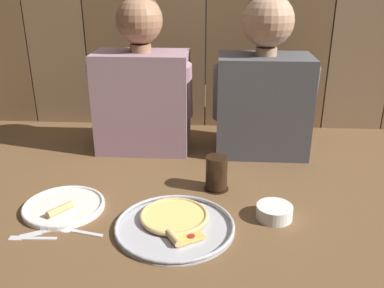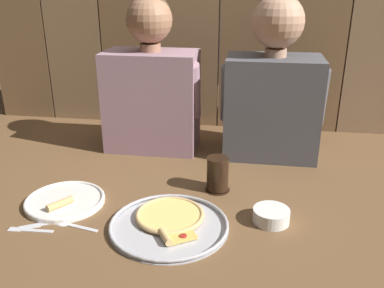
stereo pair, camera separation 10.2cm
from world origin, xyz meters
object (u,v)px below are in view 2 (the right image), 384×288
object	(u,v)px
pizza_tray	(169,222)
dipping_bowl	(271,215)
diner_right	(273,84)
dinner_plate	(65,201)
diner_left	(152,83)
drinking_glass	(218,174)

from	to	relation	value
pizza_tray	dipping_bowl	world-z (taller)	dipping_bowl
dipping_bowl	diner_right	xyz separation A→B (m)	(0.00, 0.51, 0.26)
dinner_plate	pizza_tray	bearing A→B (deg)	-11.19
dipping_bowl	diner_left	distance (m)	0.74
drinking_glass	diner_left	xyz separation A→B (m)	(-0.30, 0.34, 0.22)
dinner_plate	diner_right	world-z (taller)	diner_right
dipping_bowl	diner_left	bearing A→B (deg)	132.79
pizza_tray	dinner_plate	world-z (taller)	dinner_plate
drinking_glass	diner_right	world-z (taller)	diner_right
dinner_plate	drinking_glass	bearing A→B (deg)	19.12
pizza_tray	diner_right	bearing A→B (deg)	63.18
dinner_plate	drinking_glass	distance (m)	0.50
drinking_glass	dipping_bowl	world-z (taller)	drinking_glass
drinking_glass	diner_right	size ratio (longest dim) A/B	0.19
dinner_plate	dipping_bowl	size ratio (longest dim) A/B	2.32
diner_left	diner_right	xyz separation A→B (m)	(0.48, 0.00, 0.01)
diner_left	diner_right	size ratio (longest dim) A/B	0.99
dinner_plate	diner_right	xyz separation A→B (m)	(0.64, 0.50, 0.28)
dinner_plate	dipping_bowl	xyz separation A→B (m)	(0.64, -0.01, 0.01)
pizza_tray	diner_right	size ratio (longest dim) A/B	0.55
diner_right	pizza_tray	bearing A→B (deg)	-116.82
pizza_tray	diner_left	distance (m)	0.66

